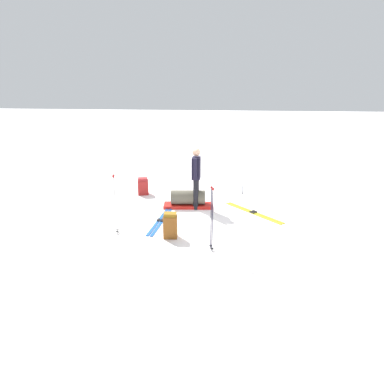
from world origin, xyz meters
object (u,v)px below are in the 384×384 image
(backpack_large_dark, at_px, (170,226))
(backpack_bright, at_px, (143,186))
(ski_pair_far, at_px, (160,221))
(ski_poles_planted_far, at_px, (212,216))
(ski_pair_near, at_px, (253,213))
(ski_poles_planted_near, at_px, (115,202))
(skier_standing, at_px, (196,175))
(gear_sled, at_px, (188,199))
(thermos_bottle, at_px, (242,190))

(backpack_large_dark, distance_m, backpack_bright, 3.40)
(ski_pair_far, distance_m, backpack_bright, 2.39)
(ski_poles_planted_far, bearing_deg, ski_pair_near, 156.89)
(ski_pair_far, distance_m, backpack_large_dark, 1.06)
(backpack_bright, relative_size, ski_poles_planted_near, 0.38)
(skier_standing, distance_m, gear_sled, 0.77)
(ski_pair_near, relative_size, thermos_bottle, 5.97)
(backpack_bright, bearing_deg, ski_pair_far, 25.12)
(backpack_large_dark, relative_size, ski_poles_planted_far, 0.43)
(ski_pair_near, xyz_separation_m, thermos_bottle, (-1.68, -0.27, 0.12))
(backpack_large_dark, xyz_separation_m, ski_poles_planted_far, (0.49, 0.96, 0.47))
(ski_pair_near, xyz_separation_m, backpack_large_dark, (1.81, -1.94, 0.28))
(backpack_bright, bearing_deg, skier_standing, 59.52)
(skier_standing, bearing_deg, ski_poles_planted_far, 13.44)
(skier_standing, bearing_deg, gear_sled, -101.86)
(ski_pair_far, bearing_deg, ski_pair_near, 110.48)
(backpack_bright, distance_m, gear_sled, 1.86)
(ski_pair_far, height_order, gear_sled, gear_sled)
(backpack_large_dark, height_order, gear_sled, backpack_large_dark)
(backpack_large_dark, distance_m, thermos_bottle, 3.88)
(ski_poles_planted_far, bearing_deg, skier_standing, -166.56)
(ski_pair_far, height_order, thermos_bottle, thermos_bottle)
(thermos_bottle, bearing_deg, ski_pair_near, 9.05)
(thermos_bottle, bearing_deg, backpack_bright, -82.39)
(backpack_bright, bearing_deg, ski_pair_near, 69.43)
(skier_standing, distance_m, ski_poles_planted_far, 2.59)
(ski_pair_near, bearing_deg, skier_standing, -97.56)
(ski_pair_far, relative_size, ski_poles_planted_far, 1.38)
(gear_sled, relative_size, thermos_bottle, 5.41)
(backpack_large_dark, bearing_deg, thermos_bottle, 154.44)
(backpack_bright, relative_size, thermos_bottle, 2.04)
(ski_pair_near, bearing_deg, backpack_bright, -110.57)
(ski_pair_near, height_order, backpack_large_dark, backpack_large_dark)
(backpack_bright, xyz_separation_m, ski_poles_planted_far, (3.57, 2.40, 0.50))
(backpack_bright, bearing_deg, ski_poles_planted_near, 3.08)
(backpack_large_dark, relative_size, thermos_bottle, 2.28)
(ski_poles_planted_near, relative_size, ski_poles_planted_far, 1.02)
(skier_standing, bearing_deg, ski_pair_near, 82.44)
(ski_pair_far, distance_m, gear_sled, 1.29)
(backpack_bright, xyz_separation_m, ski_poles_planted_near, (2.98, 0.16, 0.51))
(skier_standing, height_order, ski_pair_far, skier_standing)
(backpack_large_dark, bearing_deg, skier_standing, 169.96)
(thermos_bottle, bearing_deg, ski_poles_planted_near, -41.01)
(ski_pair_far, height_order, backpack_large_dark, backpack_large_dark)
(ski_poles_planted_near, xyz_separation_m, ski_poles_planted_far, (0.59, 2.24, -0.01))
(ski_pair_near, distance_m, backpack_bright, 3.62)
(ski_pair_near, height_order, ski_poles_planted_near, ski_poles_planted_near)
(ski_pair_far, bearing_deg, ski_poles_planted_far, 44.49)
(ski_pair_far, relative_size, thermos_bottle, 7.27)
(ski_poles_planted_near, relative_size, thermos_bottle, 5.39)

